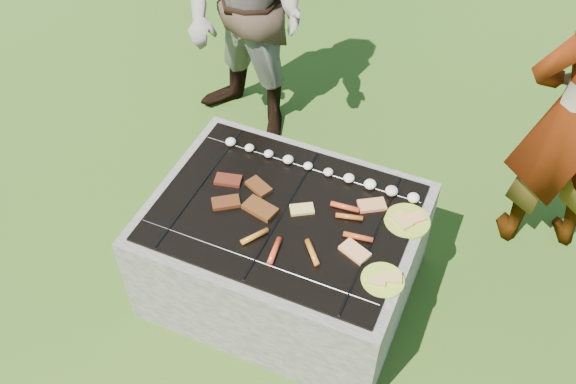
% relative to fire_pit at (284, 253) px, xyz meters
% --- Properties ---
extents(lawn, '(60.00, 60.00, 0.00)m').
position_rel_fire_pit_xyz_m(lawn, '(0.00, 0.00, -0.28)').
color(lawn, '#214912').
rests_on(lawn, ground).
extents(fire_pit, '(1.30, 1.00, 0.62)m').
position_rel_fire_pit_xyz_m(fire_pit, '(0.00, 0.00, 0.00)').
color(fire_pit, '#A49D92').
rests_on(fire_pit, ground).
extents(mushrooms, '(1.06, 0.06, 0.04)m').
position_rel_fire_pit_xyz_m(mushrooms, '(0.11, 0.32, 0.35)').
color(mushrooms, beige).
rests_on(mushrooms, fire_pit).
extents(pork_slabs, '(0.39, 0.29, 0.02)m').
position_rel_fire_pit_xyz_m(pork_slabs, '(-0.21, 0.00, 0.34)').
color(pork_slabs, maroon).
rests_on(pork_slabs, fire_pit).
extents(sausages, '(0.56, 0.47, 0.03)m').
position_rel_fire_pit_xyz_m(sausages, '(0.19, -0.08, 0.34)').
color(sausages, '#F74928').
rests_on(sausages, fire_pit).
extents(bread_on_grate, '(0.46, 0.43, 0.02)m').
position_rel_fire_pit_xyz_m(bread_on_grate, '(0.31, 0.05, 0.34)').
color(bread_on_grate, '#F8E47F').
rests_on(bread_on_grate, fire_pit).
extents(plate_far, '(0.23, 0.23, 0.03)m').
position_rel_fire_pit_xyz_m(plate_far, '(0.56, 0.18, 0.33)').
color(plate_far, yellow).
rests_on(plate_far, fire_pit).
extents(plate_near, '(0.21, 0.21, 0.03)m').
position_rel_fire_pit_xyz_m(plate_near, '(0.56, -0.19, 0.33)').
color(plate_near, '#FFF53C').
rests_on(plate_near, fire_pit).
extents(bystander, '(0.99, 0.86, 1.74)m').
position_rel_fire_pit_xyz_m(bystander, '(-0.75, 1.13, 0.59)').
color(bystander, gray).
rests_on(bystander, ground).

